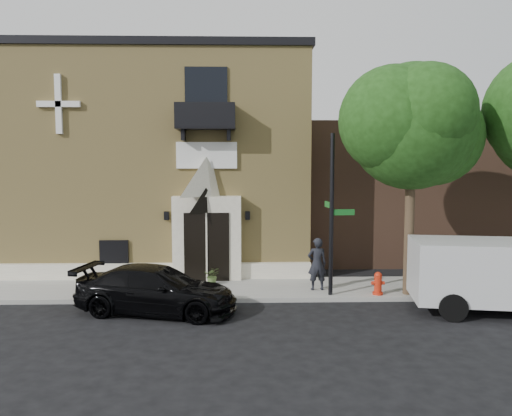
{
  "coord_description": "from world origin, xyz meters",
  "views": [
    {
      "loc": [
        0.36,
        -16.14,
        4.67
      ],
      "look_at": [
        0.85,
        2.0,
        2.97
      ],
      "focal_mm": 35.0,
      "sensor_mm": 36.0,
      "label": 1
    }
  ],
  "objects_px": {
    "black_sedan": "(157,290)",
    "dumpster": "(493,276)",
    "street_sign": "(332,214)",
    "pedestrian_near": "(317,264)",
    "fire_hydrant": "(378,283)",
    "cargo_van": "(512,274)"
  },
  "relations": [
    {
      "from": "black_sedan",
      "to": "dumpster",
      "type": "distance_m",
      "value": 11.36
    },
    {
      "from": "street_sign",
      "to": "dumpster",
      "type": "height_order",
      "value": "street_sign"
    },
    {
      "from": "dumpster",
      "to": "pedestrian_near",
      "type": "distance_m",
      "value": 6.03
    },
    {
      "from": "dumpster",
      "to": "pedestrian_near",
      "type": "xyz_separation_m",
      "value": [
        -5.99,
        0.59,
        0.35
      ]
    },
    {
      "from": "pedestrian_near",
      "to": "street_sign",
      "type": "bearing_deg",
      "value": 116.8
    },
    {
      "from": "street_sign",
      "to": "fire_hydrant",
      "type": "height_order",
      "value": "street_sign"
    },
    {
      "from": "street_sign",
      "to": "fire_hydrant",
      "type": "xyz_separation_m",
      "value": [
        1.6,
        -0.03,
        -2.36
      ]
    },
    {
      "from": "cargo_van",
      "to": "street_sign",
      "type": "distance_m",
      "value": 5.77
    },
    {
      "from": "black_sedan",
      "to": "fire_hydrant",
      "type": "bearing_deg",
      "value": -67.18
    },
    {
      "from": "cargo_van",
      "to": "street_sign",
      "type": "relative_size",
      "value": 1.06
    },
    {
      "from": "cargo_van",
      "to": "pedestrian_near",
      "type": "distance_m",
      "value": 6.12
    },
    {
      "from": "cargo_van",
      "to": "pedestrian_near",
      "type": "xyz_separation_m",
      "value": [
        -5.62,
        2.42,
        -0.17
      ]
    },
    {
      "from": "cargo_van",
      "to": "dumpster",
      "type": "xyz_separation_m",
      "value": [
        0.37,
        1.83,
        -0.52
      ]
    },
    {
      "from": "fire_hydrant",
      "to": "dumpster",
      "type": "distance_m",
      "value": 4.0
    },
    {
      "from": "black_sedan",
      "to": "dumpster",
      "type": "bearing_deg",
      "value": -70.5
    },
    {
      "from": "dumpster",
      "to": "fire_hydrant",
      "type": "bearing_deg",
      "value": -164.57
    },
    {
      "from": "black_sedan",
      "to": "pedestrian_near",
      "type": "height_order",
      "value": "pedestrian_near"
    },
    {
      "from": "black_sedan",
      "to": "street_sign",
      "type": "xyz_separation_m",
      "value": [
        5.66,
        1.4,
        2.17
      ]
    },
    {
      "from": "fire_hydrant",
      "to": "dumpster",
      "type": "xyz_separation_m",
      "value": [
        4.0,
        0.08,
        0.2
      ]
    },
    {
      "from": "dumpster",
      "to": "pedestrian_near",
      "type": "relative_size",
      "value": 1.04
    },
    {
      "from": "black_sedan",
      "to": "cargo_van",
      "type": "bearing_deg",
      "value": -79.82
    },
    {
      "from": "street_sign",
      "to": "fire_hydrant",
      "type": "distance_m",
      "value": 2.85
    }
  ]
}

